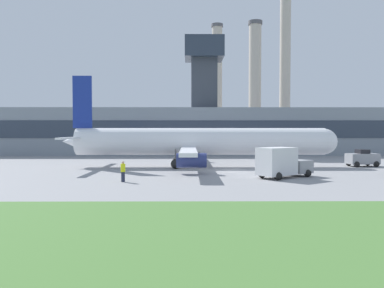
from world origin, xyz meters
The scene contains 10 objects.
ground_plane centered at (0.00, 0.00, 0.00)m, with size 400.00×400.00×0.00m, color gray.
terminal_building centered at (-0.10, 31.24, 4.59)m, with size 89.83×15.14×21.71m.
smokestack_left centered at (3.05, 65.84, 17.29)m, with size 3.31×3.31×34.32m.
smokestack_right centered at (13.15, 62.29, 17.22)m, with size 3.83×3.83×34.13m.
smokestack_far centered at (21.27, 61.86, 22.89)m, with size 3.32×3.32×45.50m.
airplane centered at (-3.80, 4.08, 2.95)m, with size 32.52×26.36×10.74m.
pushback_tug centered at (16.06, 4.56, 0.93)m, with size 3.70×2.74×2.06m.
fuel_truck centered at (3.67, -6.33, 1.34)m, with size 5.80×4.89×2.77m.
ground_crew_person centered at (-10.27, -8.97, 0.89)m, with size 0.50×0.50×1.74m.
traffic_cone_near_nose centered at (3.18, -1.51, 0.27)m, with size 0.63×0.63×0.59m.
Camera 1 is at (-4.72, -40.11, 4.24)m, focal length 35.00 mm.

